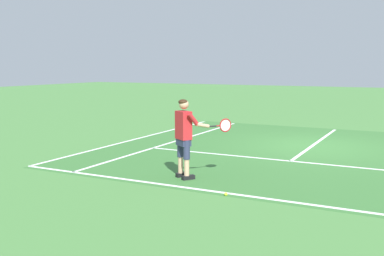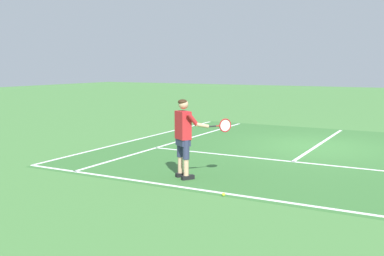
% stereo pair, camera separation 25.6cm
% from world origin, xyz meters
% --- Properties ---
extents(ground_plane, '(80.00, 80.00, 0.00)m').
position_xyz_m(ground_plane, '(0.00, 0.00, 0.00)').
color(ground_plane, '#477F3D').
extents(court_inner_surface, '(10.98, 10.25, 0.00)m').
position_xyz_m(court_inner_surface, '(0.00, -1.02, 0.00)').
color(court_inner_surface, '#387033').
rests_on(court_inner_surface, ground).
extents(line_baseline, '(10.98, 0.10, 0.01)m').
position_xyz_m(line_baseline, '(0.00, -5.95, 0.00)').
color(line_baseline, white).
rests_on(line_baseline, ground).
extents(line_service, '(8.23, 0.10, 0.01)m').
position_xyz_m(line_service, '(0.00, -2.49, 0.00)').
color(line_service, white).
rests_on(line_service, ground).
extents(line_centre_service, '(0.10, 6.40, 0.01)m').
position_xyz_m(line_centre_service, '(0.00, 0.71, 0.00)').
color(line_centre_service, white).
rests_on(line_centre_service, ground).
extents(line_singles_left, '(0.10, 9.85, 0.01)m').
position_xyz_m(line_singles_left, '(-4.12, -1.02, 0.00)').
color(line_singles_left, white).
rests_on(line_singles_left, ground).
extents(line_doubles_left, '(0.10, 9.85, 0.01)m').
position_xyz_m(line_doubles_left, '(-5.49, -1.02, 0.00)').
color(line_doubles_left, white).
rests_on(line_doubles_left, ground).
extents(tennis_player, '(1.08, 0.87, 1.71)m').
position_xyz_m(tennis_player, '(-1.58, -5.28, 0.99)').
color(tennis_player, black).
rests_on(tennis_player, ground).
extents(tennis_ball_near_feet, '(0.07, 0.07, 0.07)m').
position_xyz_m(tennis_ball_near_feet, '(-0.27, -6.11, 0.03)').
color(tennis_ball_near_feet, '#CCE02D').
rests_on(tennis_ball_near_feet, ground).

